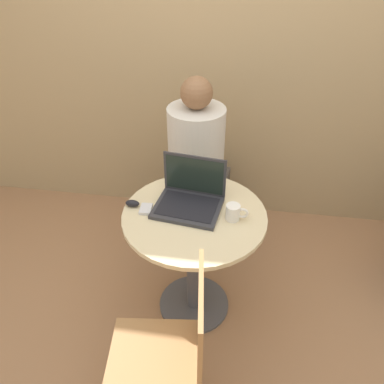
{
  "coord_description": "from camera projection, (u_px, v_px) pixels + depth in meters",
  "views": [
    {
      "loc": [
        0.2,
        -1.48,
        1.98
      ],
      "look_at": [
        -0.02,
        0.05,
        0.85
      ],
      "focal_mm": 35.0,
      "sensor_mm": 36.0,
      "label": 1
    }
  ],
  "objects": [
    {
      "name": "cell_phone",
      "position": [
        146.0,
        209.0,
        1.95
      ],
      "size": [
        0.06,
        0.09,
        0.02
      ],
      "color": "silver",
      "rests_on": "round_table"
    },
    {
      "name": "coffee_cup",
      "position": [
        234.0,
        212.0,
        1.87
      ],
      "size": [
        0.12,
        0.07,
        0.08
      ],
      "color": "white",
      "rests_on": "round_table"
    },
    {
      "name": "computer_mouse",
      "position": [
        132.0,
        203.0,
        1.97
      ],
      "size": [
        0.08,
        0.04,
        0.04
      ],
      "color": "black",
      "rests_on": "round_table"
    },
    {
      "name": "person_seated",
      "position": [
        198.0,
        179.0,
        2.58
      ],
      "size": [
        0.4,
        0.57,
        1.26
      ],
      "color": "#4C4742",
      "rests_on": "ground_plane"
    },
    {
      "name": "round_table",
      "position": [
        194.0,
        243.0,
        2.06
      ],
      "size": [
        0.75,
        0.75,
        0.75
      ],
      "color": "#4C4C51",
      "rests_on": "ground_plane"
    },
    {
      "name": "laptop",
      "position": [
        190.0,
        197.0,
        1.96
      ],
      "size": [
        0.37,
        0.31,
        0.25
      ],
      "color": "#2D2D33",
      "rests_on": "round_table"
    },
    {
      "name": "ground_plane",
      "position": [
        194.0,
        304.0,
        2.37
      ],
      "size": [
        12.0,
        12.0,
        0.0
      ],
      "primitive_type": "plane",
      "color": "#9E704C"
    },
    {
      "name": "back_wall",
      "position": [
        217.0,
        47.0,
        2.45
      ],
      "size": [
        7.0,
        0.05,
        2.6
      ],
      "color": "tan",
      "rests_on": "ground_plane"
    },
    {
      "name": "chair_empty",
      "position": [
        171.0,
        357.0,
        1.57
      ],
      "size": [
        0.44,
        0.44,
        0.94
      ],
      "color": "#9E7042",
      "rests_on": "ground_plane"
    }
  ]
}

